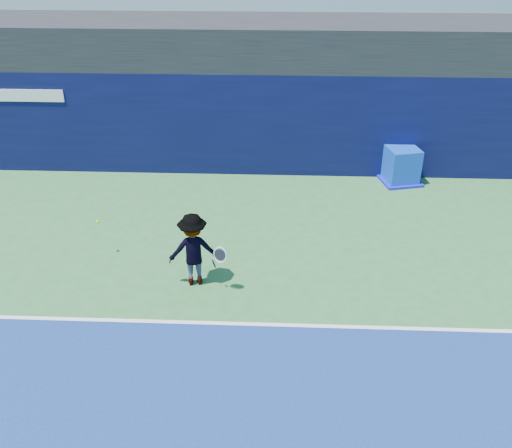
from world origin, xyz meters
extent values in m
cube|color=white|center=(0.00, 3.00, 0.01)|extent=(24.00, 0.10, 0.01)
cube|color=black|center=(0.00, 11.50, 3.60)|extent=(36.00, 3.00, 1.20)
cube|color=#090C35|center=(0.00, 10.50, 1.50)|extent=(36.00, 1.00, 3.00)
cube|color=#0D39C3|center=(4.96, 9.72, 0.52)|extent=(1.04, 1.04, 1.04)
cube|color=#0E13C4|center=(4.96, 9.72, 0.03)|extent=(1.30, 1.30, 0.07)
imported|color=silver|center=(-0.33, 4.37, 0.82)|extent=(1.15, 0.79, 1.64)
cylinder|color=black|center=(0.12, 4.12, 0.65)|extent=(0.08, 0.14, 0.26)
torus|color=white|center=(0.26, 4.07, 0.90)|extent=(0.30, 0.17, 0.29)
cylinder|color=black|center=(0.26, 4.07, 0.90)|extent=(0.25, 0.13, 0.25)
sphere|color=#AAD217|center=(-2.64, 5.38, 0.87)|extent=(0.08, 0.08, 0.08)
camera|label=1|loc=(1.41, -5.65, 7.12)|focal=40.00mm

